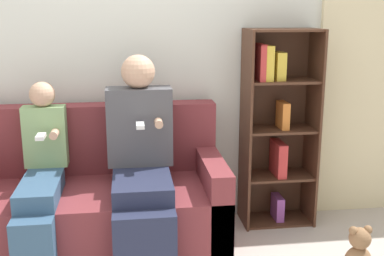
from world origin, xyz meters
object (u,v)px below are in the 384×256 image
at_px(bookshelf, 276,121).
at_px(child_seated, 41,179).
at_px(adult_seated, 141,156).
at_px(couch, 93,204).
at_px(teddy_bear, 358,254).

bearing_deg(bookshelf, child_seated, -164.69).
height_order(adult_seated, child_seated, adult_seated).
bearing_deg(adult_seated, bookshelf, 21.49).
distance_m(couch, child_seated, 0.41).
xyz_separation_m(couch, adult_seated, (0.32, -0.11, 0.36)).
bearing_deg(teddy_bear, bookshelf, 106.12).
distance_m(couch, adult_seated, 0.49).
bearing_deg(couch, teddy_bear, -21.19).
bearing_deg(teddy_bear, couch, 158.81).
xyz_separation_m(couch, teddy_bear, (1.57, -0.61, -0.15)).
relative_size(child_seated, bookshelf, 0.78).
height_order(bookshelf, teddy_bear, bookshelf).
bearing_deg(child_seated, adult_seated, 4.54).
bearing_deg(teddy_bear, child_seated, 166.51).
relative_size(couch, teddy_bear, 5.03).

